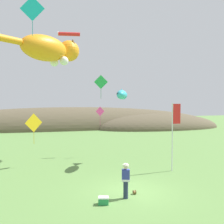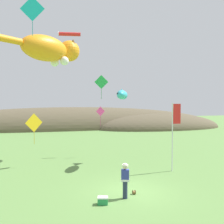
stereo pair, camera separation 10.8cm
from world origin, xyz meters
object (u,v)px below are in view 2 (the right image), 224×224
(kite_diamond_gold, at_px, (34,123))
(kite_giant_cat, at_px, (51,50))
(kite_diamond_pink, at_px, (100,112))
(kite_diamond_green, at_px, (101,82))
(picnic_cooler, at_px, (103,201))
(kite_spool, at_px, (134,192))
(festival_attendant, at_px, (125,180))
(kite_fish_windsock, at_px, (122,95))
(kite_tube_streamer, at_px, (69,34))
(festival_banner_pole, at_px, (174,127))
(kite_diamond_teal, at_px, (32,9))

(kite_diamond_gold, bearing_deg, kite_giant_cat, 50.52)
(kite_diamond_pink, distance_m, kite_diamond_green, 2.76)
(kite_diamond_gold, bearing_deg, picnic_cooler, -66.80)
(kite_spool, bearing_deg, kite_giant_cat, 114.62)
(festival_attendant, distance_m, kite_fish_windsock, 8.31)
(kite_diamond_gold, distance_m, kite_diamond_green, 7.30)
(festival_attendant, height_order, kite_giant_cat, kite_giant_cat)
(kite_tube_streamer, distance_m, kite_diamond_green, 6.11)
(festival_banner_pole, relative_size, kite_diamond_teal, 1.96)
(kite_diamond_gold, bearing_deg, festival_banner_pole, -21.69)
(festival_attendant, bearing_deg, kite_diamond_pink, 85.06)
(kite_fish_windsock, distance_m, kite_diamond_green, 4.08)
(festival_attendant, xyz_separation_m, festival_banner_pole, (4.85, 3.87, 2.18))
(kite_spool, xyz_separation_m, picnic_cooler, (-1.88, -0.84, 0.07))
(picnic_cooler, xyz_separation_m, kite_diamond_green, (2.34, 10.97, 6.46))
(kite_fish_windsock, distance_m, kite_diamond_teal, 8.58)
(picnic_cooler, relative_size, kite_tube_streamer, 0.25)
(kite_tube_streamer, bearing_deg, festival_attendant, -83.26)
(kite_diamond_pink, distance_m, kite_diamond_teal, 10.09)
(festival_banner_pole, bearing_deg, kite_diamond_pink, 123.58)
(kite_fish_windsock, bearing_deg, picnic_cooler, -113.72)
(kite_giant_cat, xyz_separation_m, kite_diamond_teal, (-1.16, -4.68, 1.51))
(kite_spool, bearing_deg, kite_tube_streamer, 99.71)
(kite_fish_windsock, bearing_deg, kite_diamond_teal, -161.37)
(picnic_cooler, bearing_deg, kite_diamond_green, 77.98)
(kite_spool, distance_m, kite_giant_cat, 13.24)
(kite_spool, bearing_deg, kite_diamond_pink, 88.62)
(festival_banner_pole, height_order, kite_tube_streamer, kite_tube_streamer)
(kite_diamond_green, bearing_deg, festival_banner_pole, -60.64)
(festival_banner_pole, bearing_deg, festival_attendant, -141.42)
(kite_giant_cat, height_order, kite_tube_streamer, kite_tube_streamer)
(kite_spool, relative_size, kite_diamond_green, 0.10)
(kite_diamond_pink, bearing_deg, kite_diamond_gold, -158.35)
(festival_banner_pole, xyz_separation_m, kite_tube_streamer, (-6.41, 9.33, 8.35))
(kite_diamond_gold, bearing_deg, kite_diamond_teal, -87.45)
(kite_diamond_teal, xyz_separation_m, kite_diamond_green, (5.66, 5.99, -3.96))
(kite_spool, bearing_deg, festival_banner_pole, 39.24)
(festival_attendant, xyz_separation_m, kite_spool, (0.63, 0.42, -0.85))
(festival_attendant, relative_size, festival_banner_pole, 0.37)
(picnic_cooler, bearing_deg, kite_diamond_teal, 123.73)
(picnic_cooler, bearing_deg, kite_spool, 24.05)
(kite_spool, bearing_deg, kite_fish_windsock, 78.62)
(picnic_cooler, height_order, festival_banner_pole, festival_banner_pole)
(festival_banner_pole, height_order, kite_fish_windsock, kite_fish_windsock)
(picnic_cooler, bearing_deg, festival_attendant, 18.52)
(kite_diamond_gold, relative_size, kite_diamond_green, 1.06)
(kite_diamond_green, bearing_deg, kite_spool, -92.60)
(kite_tube_streamer, distance_m, kite_diamond_teal, 9.18)
(kite_tube_streamer, xyz_separation_m, kite_diamond_teal, (-3.02, -8.63, -0.88))
(kite_spool, xyz_separation_m, kite_diamond_green, (0.46, 10.13, 6.54))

